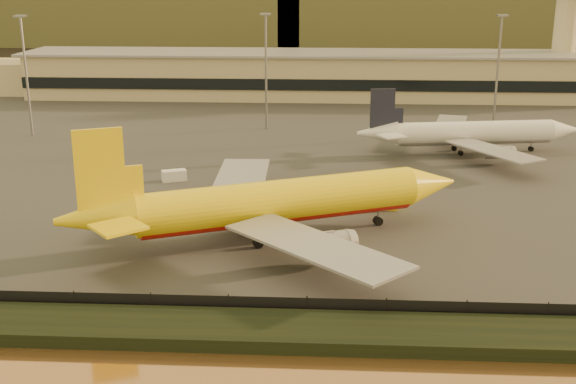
# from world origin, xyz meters

# --- Properties ---
(ground) EXTENTS (900.00, 900.00, 0.00)m
(ground) POSITION_xyz_m (0.00, 0.00, 0.00)
(ground) COLOR black
(ground) RESTS_ON ground
(embankment) EXTENTS (320.00, 7.00, 1.40)m
(embankment) POSITION_xyz_m (0.00, -17.00, 0.70)
(embankment) COLOR black
(embankment) RESTS_ON ground
(tarmac) EXTENTS (320.00, 220.00, 0.20)m
(tarmac) POSITION_xyz_m (0.00, 95.00, 0.10)
(tarmac) COLOR #2D2D2D
(tarmac) RESTS_ON ground
(perimeter_fence) EXTENTS (300.00, 0.05, 2.20)m
(perimeter_fence) POSITION_xyz_m (0.00, -13.00, 1.30)
(perimeter_fence) COLOR black
(perimeter_fence) RESTS_ON tarmac
(terminal_building) EXTENTS (202.00, 25.00, 12.60)m
(terminal_building) POSITION_xyz_m (-14.52, 125.55, 6.25)
(terminal_building) COLOR #C2B087
(terminal_building) RESTS_ON tarmac
(control_tower) EXTENTS (11.20, 11.20, 35.50)m
(control_tower) POSITION_xyz_m (70.00, 131.00, 21.66)
(control_tower) COLOR #C2B087
(control_tower) RESTS_ON tarmac
(apron_light_masts) EXTENTS (152.20, 12.20, 25.40)m
(apron_light_masts) POSITION_xyz_m (15.00, 75.00, 15.70)
(apron_light_masts) COLOR slate
(apron_light_masts) RESTS_ON tarmac
(dhl_cargo_jet) EXTENTS (52.25, 49.48, 16.39)m
(dhl_cargo_jet) POSITION_xyz_m (-3.15, 9.68, 5.09)
(dhl_cargo_jet) COLOR yellow
(dhl_cargo_jet) RESTS_ON tarmac
(white_narrowbody_jet) EXTENTS (44.73, 43.17, 12.87)m
(white_narrowbody_jet) POSITION_xyz_m (31.53, 59.48, 4.04)
(white_narrowbody_jet) COLOR white
(white_narrowbody_jet) RESTS_ON tarmac
(gse_vehicle_yellow) EXTENTS (4.42, 2.09, 1.96)m
(gse_vehicle_yellow) POSITION_xyz_m (12.13, 23.21, 1.18)
(gse_vehicle_yellow) COLOR yellow
(gse_vehicle_yellow) RESTS_ON tarmac
(gse_vehicle_white) EXTENTS (4.45, 3.21, 1.83)m
(gse_vehicle_white) POSITION_xyz_m (-21.99, 36.54, 1.11)
(gse_vehicle_white) COLOR white
(gse_vehicle_white) RESTS_ON tarmac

